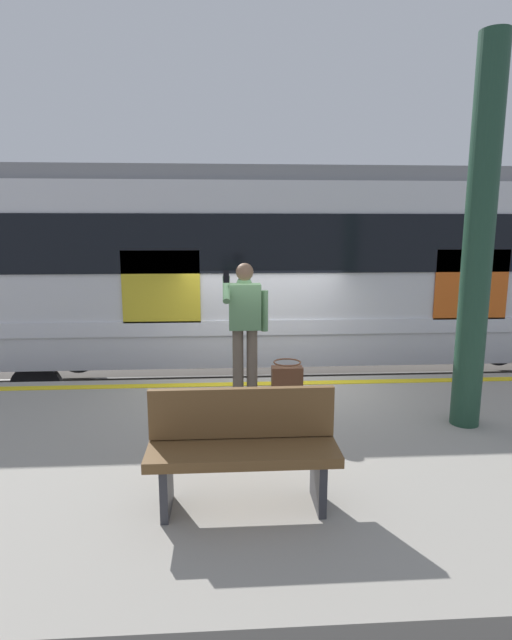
# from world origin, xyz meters

# --- Properties ---
(ground_plane) EXTENTS (24.77, 24.77, 0.00)m
(ground_plane) POSITION_xyz_m (0.00, 0.00, 0.00)
(ground_plane) COLOR #4C4742
(platform) EXTENTS (13.31, 4.56, 1.03)m
(platform) POSITION_xyz_m (0.00, 2.28, 0.51)
(platform) COLOR #9E998E
(platform) RESTS_ON ground
(safety_line) EXTENTS (13.05, 0.16, 0.01)m
(safety_line) POSITION_xyz_m (0.00, 0.30, 1.03)
(safety_line) COLOR yellow
(safety_line) RESTS_ON platform
(track_rail_near) EXTENTS (17.31, 0.08, 0.16)m
(track_rail_near) POSITION_xyz_m (0.00, -1.54, 0.08)
(track_rail_near) COLOR slate
(track_rail_near) RESTS_ON ground
(track_rail_far) EXTENTS (17.31, 0.08, 0.16)m
(track_rail_far) POSITION_xyz_m (0.00, -2.97, 0.08)
(track_rail_far) COLOR slate
(track_rail_far) RESTS_ON ground
(train_carriage) EXTENTS (13.99, 2.95, 3.94)m
(train_carriage) POSITION_xyz_m (-0.89, -2.25, 2.51)
(train_carriage) COLOR silver
(train_carriage) RESTS_ON ground
(passenger) EXTENTS (0.57, 0.55, 1.69)m
(passenger) POSITION_xyz_m (0.33, 0.69, 2.03)
(passenger) COLOR brown
(passenger) RESTS_ON platform
(handbag) EXTENTS (0.40, 0.36, 0.43)m
(handbag) POSITION_xyz_m (-0.21, 0.72, 1.23)
(handbag) COLOR #59331E
(handbag) RESTS_ON platform
(station_column) EXTENTS (0.31, 0.31, 3.99)m
(station_column) POSITION_xyz_m (-2.04, 1.84, 3.02)
(station_column) COLOR #1E3F2D
(station_column) RESTS_ON platform
(bench) EXTENTS (1.45, 0.44, 0.90)m
(bench) POSITION_xyz_m (0.46, 3.31, 1.52)
(bench) COLOR brown
(bench) RESTS_ON platform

